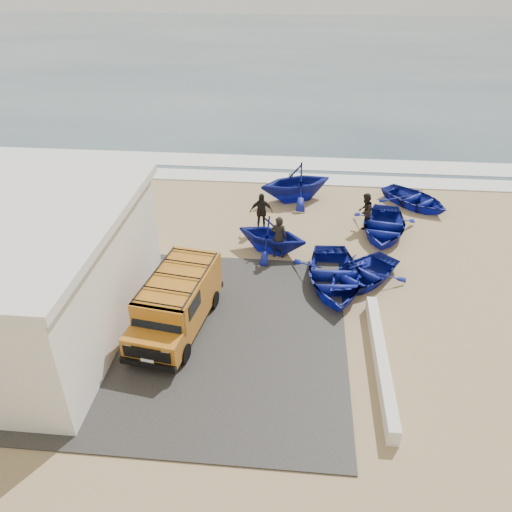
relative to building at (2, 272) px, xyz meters
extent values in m
plane|color=tan|center=(7.50, 2.00, -2.16)|extent=(160.00, 160.00, 0.00)
cube|color=#373432|center=(5.50, 0.00, -2.14)|extent=(12.00, 10.00, 0.05)
cube|color=#385166|center=(7.50, 58.00, -2.16)|extent=(180.00, 88.00, 0.01)
cube|color=white|center=(7.50, 14.00, -2.13)|extent=(180.00, 1.60, 0.06)
cube|color=white|center=(7.50, 16.50, -2.14)|extent=(180.00, 2.20, 0.04)
cube|color=white|center=(0.00, 0.00, -0.16)|extent=(8.00, 9.00, 4.00)
cube|color=black|center=(3.95, 1.50, 0.44)|extent=(0.08, 0.70, 0.90)
cube|color=silver|center=(12.50, -1.00, -1.89)|extent=(0.35, 6.00, 0.55)
cube|color=#B86D1B|center=(5.77, 0.68, -1.05)|extent=(2.36, 3.95, 1.57)
cube|color=#B86D1B|center=(5.41, -1.58, -1.40)|extent=(1.92, 1.13, 0.86)
cube|color=black|center=(5.48, -1.14, -0.64)|extent=(1.69, 0.58, 0.68)
cube|color=black|center=(5.34, -2.02, -1.31)|extent=(1.53, 0.31, 0.43)
cube|color=black|center=(5.34, -2.05, -1.72)|extent=(1.84, 0.42, 0.21)
cube|color=black|center=(5.76, 0.63, -0.18)|extent=(2.23, 3.65, 0.06)
cylinder|color=black|center=(4.63, -1.07, -1.83)|extent=(0.31, 0.69, 0.67)
cylinder|color=black|center=(5.09, 1.84, -1.83)|extent=(0.31, 0.69, 0.67)
cylinder|color=black|center=(6.31, -1.33, -1.83)|extent=(0.31, 0.69, 0.67)
cylinder|color=black|center=(6.77, 1.58, -1.83)|extent=(0.31, 0.69, 0.67)
imported|color=#131F9B|center=(11.20, 3.37, -1.71)|extent=(3.38, 4.56, 0.91)
imported|color=#131F9B|center=(12.27, 3.72, -1.78)|extent=(4.48, 4.53, 0.77)
imported|color=#131F9B|center=(8.61, 5.78, -1.34)|extent=(3.82, 3.56, 1.64)
imported|color=#131F9B|center=(13.64, 7.83, -1.74)|extent=(3.61, 4.56, 0.85)
imported|color=#131F9B|center=(9.49, 11.21, -1.16)|extent=(4.87, 4.61, 2.02)
imported|color=#131F9B|center=(15.63, 11.02, -1.78)|extent=(4.44, 4.50, 0.76)
imported|color=black|center=(8.92, 5.38, -1.21)|extent=(0.75, 0.53, 1.91)
imported|color=black|center=(12.80, 8.39, -1.29)|extent=(0.91, 1.02, 1.74)
imported|color=black|center=(7.97, 7.77, -1.25)|extent=(1.14, 0.65, 1.84)
camera|label=1|loc=(9.68, -12.95, 9.09)|focal=35.00mm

